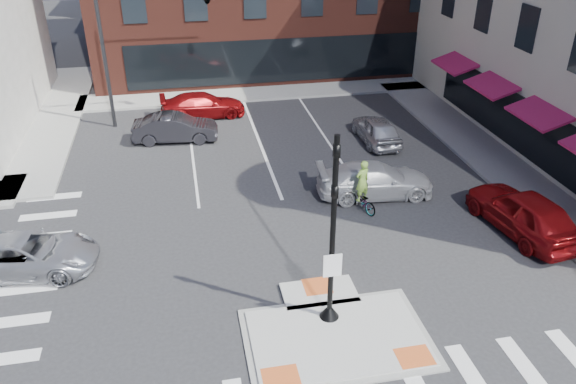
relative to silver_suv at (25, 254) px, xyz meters
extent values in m
plane|color=#28282B|center=(9.50, -4.86, -0.67)|extent=(120.00, 120.00, 0.00)
cube|color=gray|center=(9.50, -5.36, -0.64)|extent=(5.40, 3.60, 0.06)
cube|color=#A8A8A3|center=(9.50, -5.36, -0.61)|extent=(5.00, 3.20, 0.12)
cube|color=#A8A8A3|center=(9.50, -3.26, -0.61)|extent=(2.40, 1.40, 0.12)
cube|color=#D55A25|center=(7.60, -6.56, -0.55)|extent=(1.00, 0.80, 0.01)
cube|color=#D55A25|center=(11.40, -6.56, -0.55)|extent=(1.00, 0.80, 0.01)
cube|color=#D55A25|center=(9.50, -2.96, -0.55)|extent=(0.90, 0.90, 0.01)
cube|color=gray|center=(-1.50, 15.14, -0.60)|extent=(3.00, 20.00, 0.15)
cube|color=gray|center=(20.30, 5.14, -0.60)|extent=(3.00, 24.00, 0.15)
cube|color=gray|center=(12.50, 17.14, -0.60)|extent=(26.00, 3.00, 0.15)
cube|color=black|center=(12.50, 18.14, 1.13)|extent=(20.00, 0.12, 2.80)
cube|color=black|center=(21.50, 5.14, 1.03)|extent=(0.12, 16.00, 2.60)
cube|color=#C01955|center=(20.80, 5.14, 2.38)|extent=(1.46, 3.00, 0.58)
cube|color=#C01955|center=(20.80, 11.14, 2.38)|extent=(1.46, 3.00, 0.58)
cone|color=black|center=(9.50, -4.46, -0.33)|extent=(0.60, 0.60, 0.45)
cylinder|color=black|center=(9.50, -4.46, 2.53)|extent=(0.16, 0.16, 5.80)
cube|color=white|center=(9.50, -4.58, 1.43)|extent=(0.55, 0.04, 0.75)
imported|color=black|center=(9.50, -4.46, 4.63)|extent=(0.18, 0.22, 1.10)
imported|color=black|center=(9.50, -4.46, 3.43)|extent=(0.18, 0.22, 1.10)
cylinder|color=black|center=(2.00, 13.14, 3.33)|extent=(0.20, 0.20, 8.00)
imported|color=#B5B7BD|center=(0.00, 0.00, 0.00)|extent=(5.09, 2.85, 1.34)
imported|color=maroon|center=(18.00, -1.06, 0.18)|extent=(2.74, 5.26, 1.71)
imported|color=silver|center=(13.47, 2.82, 0.05)|extent=(5.08, 2.37, 1.44)
imported|color=#252429|center=(5.28, 10.46, 0.04)|extent=(4.45, 1.91, 1.42)
imported|color=#B4B5BB|center=(15.42, 8.25, 0.02)|extent=(1.69, 4.08, 1.38)
imported|color=maroon|center=(6.91, 13.72, 0.02)|extent=(4.84, 2.12, 1.38)
imported|color=#3F3F44|center=(12.50, 1.73, -0.21)|extent=(1.21, 1.85, 0.92)
imported|color=#AEED53|center=(12.50, 1.73, 0.66)|extent=(0.75, 0.63, 1.76)
camera|label=1|loc=(5.66, -17.18, 10.96)|focal=35.00mm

